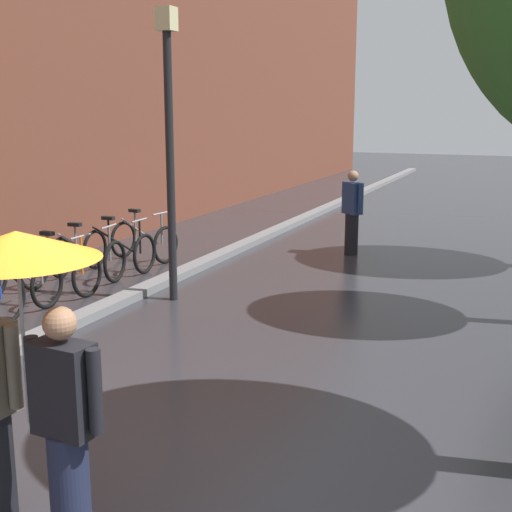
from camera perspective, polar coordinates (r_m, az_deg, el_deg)
name	(u,v)px	position (r m, az deg, el deg)	size (l,w,h in m)	color
building_facade	(3,23)	(18.58, -20.21, 17.67)	(8.00, 36.00, 9.64)	brown
kerb_strip	(263,236)	(15.05, 0.59, 1.64)	(0.30, 36.00, 0.12)	slate
parked_bicycle_2	(18,280)	(10.56, -19.10, -1.86)	(1.09, 0.72, 0.96)	black
parked_bicycle_3	(60,270)	(11.00, -15.94, -1.10)	(1.09, 0.72, 0.96)	black
parked_bicycle_4	(87,258)	(11.74, -13.80, -0.16)	(1.14, 0.79, 0.96)	black
parked_bicycle_5	(119,250)	(12.28, -11.26, 0.49)	(1.09, 0.71, 0.96)	black
parked_bicycle_6	(144,241)	(13.05, -9.27, 1.26)	(1.17, 0.85, 0.96)	black
couple_under_umbrella	(22,344)	(4.67, -18.81, -6.88)	(1.26, 1.05, 2.07)	black
street_lamp_post	(169,134)	(10.02, -7.19, 9.98)	(0.24, 0.24, 4.17)	black
pedestrian_walking_midground	(352,212)	(13.44, 7.96, 3.61)	(0.48, 0.42, 1.64)	black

